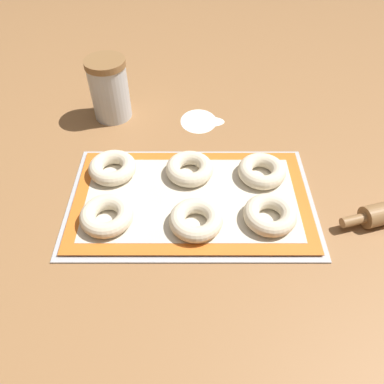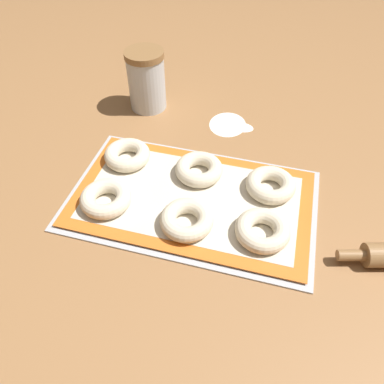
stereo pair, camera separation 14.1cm
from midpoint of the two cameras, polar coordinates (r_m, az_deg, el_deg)
name	(u,v)px [view 1 (the left image)]	position (r m, az deg, el deg)	size (l,w,h in m)	color
ground_plane	(197,203)	(0.80, -4.33, -2.18)	(2.80, 2.80, 0.00)	olive
baking_tray	(192,199)	(0.80, -5.01, -1.63)	(0.52, 0.32, 0.01)	#B2B5BA
baking_mat	(192,198)	(0.79, -5.04, -1.37)	(0.50, 0.29, 0.00)	orange
bagel_front_left	(108,215)	(0.77, -17.91, -3.94)	(0.11, 0.11, 0.03)	beige
bagel_front_center	(197,220)	(0.73, -4.71, -4.80)	(0.11, 0.11, 0.03)	beige
bagel_front_right	(271,215)	(0.74, 6.73, -4.04)	(0.11, 0.11, 0.03)	beige
bagel_back_left	(114,167)	(0.87, -16.47, 3.19)	(0.11, 0.11, 0.03)	beige
bagel_back_center	(191,169)	(0.83, -5.03, 3.12)	(0.11, 0.11, 0.03)	beige
bagel_back_right	(263,171)	(0.83, 6.06, 2.74)	(0.11, 0.11, 0.03)	beige
flour_canister	(111,89)	(1.03, -16.29, 14.59)	(0.10, 0.10, 0.16)	silver
flour_patch_near	(200,121)	(1.01, -2.83, 10.51)	(0.10, 0.11, 0.00)	white
flour_patch_far	(212,121)	(1.01, -0.90, 10.42)	(0.07, 0.04, 0.00)	white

